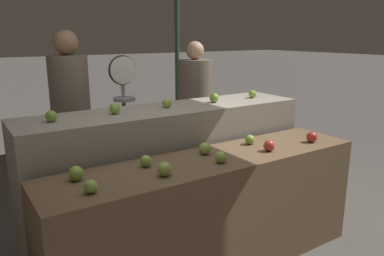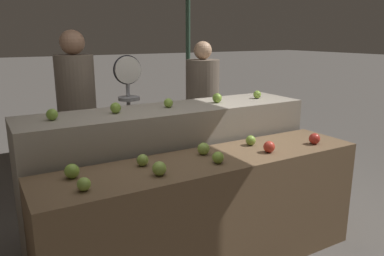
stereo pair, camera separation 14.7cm
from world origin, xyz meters
name	(u,v)px [view 2 (the right image)]	position (x,y,z in m)	size (l,w,h in m)	color
display_counter_front	(209,214)	(0.00, 0.00, 0.42)	(2.38, 0.55, 0.85)	brown
display_counter_back	(171,172)	(0.00, 0.60, 0.55)	(2.38, 0.55, 1.11)	gray
apple_front_0	(84,184)	(-0.90, -0.12, 0.89)	(0.08, 0.08, 0.08)	#8EB247
apple_front_1	(159,168)	(-0.44, -0.11, 0.89)	(0.09, 0.09, 0.09)	#8EB247
apple_front_2	(218,158)	(-0.01, -0.11, 0.89)	(0.08, 0.08, 0.08)	#84AD3D
apple_front_3	(269,147)	(0.45, -0.10, 0.89)	(0.08, 0.08, 0.08)	red
apple_front_4	(315,139)	(0.90, -0.11, 0.89)	(0.09, 0.09, 0.09)	#B72D23
apple_front_5	(72,171)	(-0.91, 0.11, 0.89)	(0.09, 0.09, 0.09)	#84AD3D
apple_front_6	(143,160)	(-0.46, 0.10, 0.89)	(0.08, 0.08, 0.08)	#8EB247
apple_front_7	(203,149)	(0.01, 0.10, 0.89)	(0.09, 0.09, 0.09)	#8EB247
apple_front_8	(251,140)	(0.45, 0.11, 0.89)	(0.08, 0.08, 0.08)	#84AD3D
apple_back_0	(52,115)	(-0.91, 0.60, 1.15)	(0.08, 0.08, 0.08)	#7AA338
apple_back_1	(116,108)	(-0.46, 0.61, 1.15)	(0.08, 0.08, 0.08)	#84AD3D
apple_back_2	(168,103)	(-0.01, 0.61, 1.14)	(0.08, 0.08, 0.08)	#84AD3D
apple_back_3	(217,98)	(0.45, 0.60, 1.15)	(0.08, 0.08, 0.08)	#7AA338
apple_back_4	(257,95)	(0.90, 0.60, 1.14)	(0.07, 0.07, 0.07)	#84AD3D
produce_scale	(129,100)	(-0.12, 1.22, 1.08)	(0.27, 0.20, 1.50)	#99999E
person_vendor_at_scale	(77,108)	(-0.53, 1.52, 1.00)	(0.37, 0.37, 1.73)	#2D2D38
person_customer_left	(202,100)	(0.99, 1.70, 0.92)	(0.50, 0.50, 1.61)	#2D2D38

